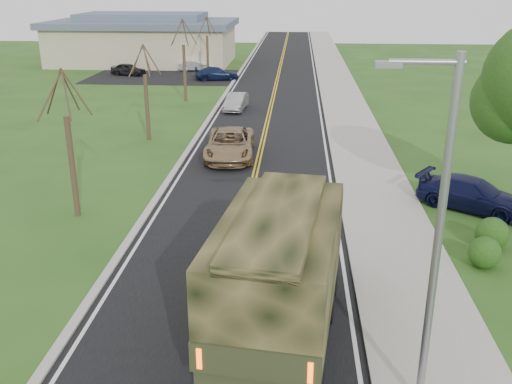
# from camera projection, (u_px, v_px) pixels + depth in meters

# --- Properties ---
(ground) EXTENTS (160.00, 160.00, 0.00)m
(ground) POSITION_uv_depth(u_px,v_px,m) (207.00, 380.00, 13.99)
(ground) COLOR #264B19
(ground) RESTS_ON ground
(road) EXTENTS (8.00, 120.00, 0.01)m
(road) POSITION_uv_depth(u_px,v_px,m) (275.00, 89.00, 51.37)
(road) COLOR black
(road) RESTS_ON ground
(curb_right) EXTENTS (0.30, 120.00, 0.12)m
(curb_right) POSITION_uv_depth(u_px,v_px,m) (321.00, 89.00, 51.07)
(curb_right) COLOR #9E998E
(curb_right) RESTS_ON ground
(sidewalk_right) EXTENTS (3.20, 120.00, 0.10)m
(sidewalk_right) POSITION_uv_depth(u_px,v_px,m) (341.00, 89.00, 50.95)
(sidewalk_right) COLOR #9E998E
(sidewalk_right) RESTS_ON ground
(curb_left) EXTENTS (0.30, 120.00, 0.10)m
(curb_left) POSITION_uv_depth(u_px,v_px,m) (229.00, 88.00, 51.64)
(curb_left) COLOR #9E998E
(curb_left) RESTS_ON ground
(street_light) EXTENTS (1.65, 0.22, 8.00)m
(street_light) POSITION_uv_depth(u_px,v_px,m) (434.00, 230.00, 11.64)
(street_light) COLOR gray
(street_light) RESTS_ON ground
(bare_tree_a) EXTENTS (1.93, 2.26, 6.08)m
(bare_tree_a) POSITION_uv_depth(u_px,v_px,m) (71.00, 155.00, 22.90)
(bare_tree_a) COLOR #38281C
(bare_tree_a) RESTS_ON ground
(bare_tree_b) EXTENTS (1.83, 2.14, 5.73)m
(bare_tree_b) POSITION_uv_depth(u_px,v_px,m) (146.00, 100.00, 34.17)
(bare_tree_b) COLOR #38281C
(bare_tree_b) RESTS_ON ground
(bare_tree_c) EXTENTS (2.04, 2.39, 6.42)m
(bare_tree_c) POSITION_uv_depth(u_px,v_px,m) (184.00, 66.00, 45.28)
(bare_tree_c) COLOR #38281C
(bare_tree_c) RESTS_ON ground
(bare_tree_d) EXTENTS (1.88, 2.20, 5.91)m
(bare_tree_d) POSITION_uv_depth(u_px,v_px,m) (207.00, 51.00, 56.57)
(bare_tree_d) COLOR #38281C
(bare_tree_d) RESTS_ON ground
(commercial_building) EXTENTS (25.50, 21.50, 5.65)m
(commercial_building) POSITION_uv_depth(u_px,v_px,m) (144.00, 40.00, 66.45)
(commercial_building) COLOR tan
(commercial_building) RESTS_ON ground
(military_truck) EXTENTS (3.71, 8.18, 3.94)m
(military_truck) POSITION_uv_depth(u_px,v_px,m) (282.00, 261.00, 15.03)
(military_truck) COLOR black
(military_truck) RESTS_ON ground
(suv_champagne) EXTENTS (2.84, 5.67, 1.54)m
(suv_champagne) POSITION_uv_depth(u_px,v_px,m) (230.00, 144.00, 31.26)
(suv_champagne) COLOR #9D7D58
(suv_champagne) RESTS_ON ground
(sedan_silver) EXTENTS (1.62, 3.88, 1.25)m
(sedan_silver) POSITION_uv_depth(u_px,v_px,m) (236.00, 102.00, 42.77)
(sedan_silver) COLOR #9D9DA1
(sedan_silver) RESTS_ON ground
(pickup_navy) EXTENTS (4.90, 4.20, 1.35)m
(pickup_navy) POSITION_uv_depth(u_px,v_px,m) (473.00, 194.00, 24.18)
(pickup_navy) COLOR #0E1236
(pickup_navy) RESTS_ON ground
(lot_car_dark) EXTENTS (3.84, 2.25, 1.23)m
(lot_car_dark) POSITION_uv_depth(u_px,v_px,m) (128.00, 69.00, 58.37)
(lot_car_dark) COLOR black
(lot_car_dark) RESTS_ON ground
(lot_car_silver) EXTENTS (3.73, 1.58, 1.20)m
(lot_car_silver) POSITION_uv_depth(u_px,v_px,m) (196.00, 65.00, 61.12)
(lot_car_silver) COLOR silver
(lot_car_silver) RESTS_ON ground
(lot_car_navy) EXTENTS (4.53, 2.55, 1.24)m
(lot_car_navy) POSITION_uv_depth(u_px,v_px,m) (217.00, 74.00, 55.70)
(lot_car_navy) COLOR #101A3B
(lot_car_navy) RESTS_ON ground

